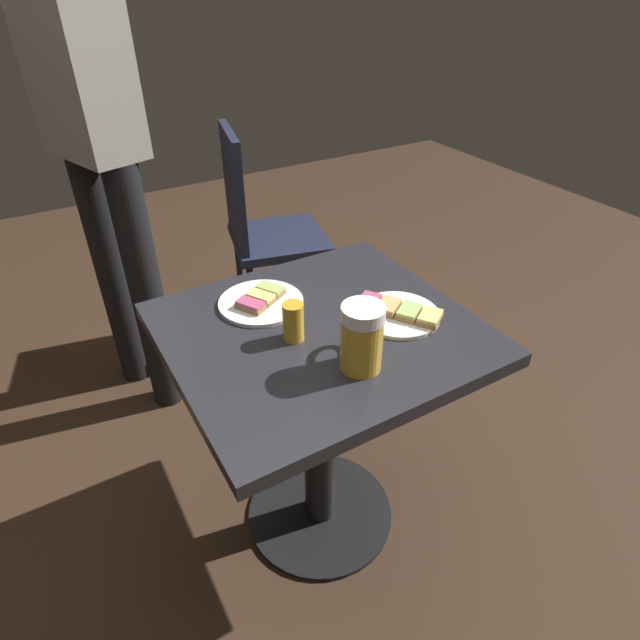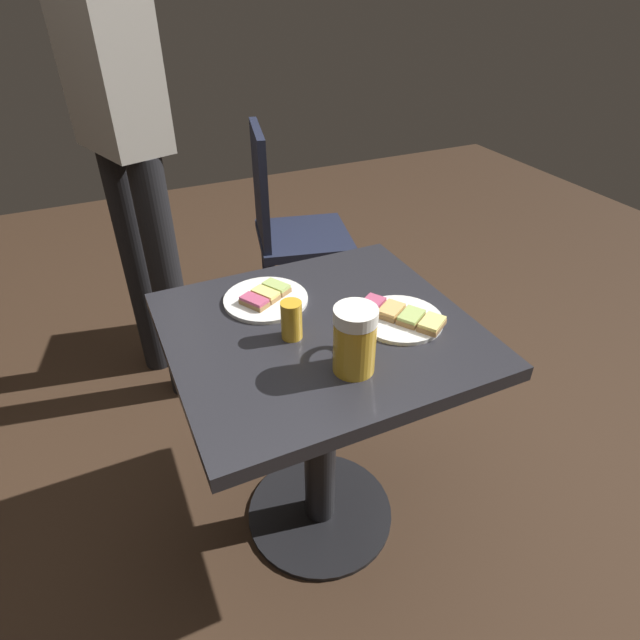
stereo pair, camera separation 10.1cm
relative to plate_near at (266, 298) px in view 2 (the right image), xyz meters
The scene contains 8 objects.
ground_plane 0.74m from the plate_near, 25.44° to the left, with size 6.00×6.00×0.00m, color #382619.
cafe_table 0.25m from the plate_near, 25.44° to the left, with size 0.64×0.70×0.71m.
plate_near is the anchor object (origin of this frame).
plate_far 0.34m from the plate_near, 50.26° to the left, with size 0.21×0.20×0.03m.
beer_mug 0.34m from the plate_near, 13.26° to the left, with size 0.13×0.10×0.15m.
beer_glass_small 0.17m from the plate_near, ahead, with size 0.05×0.05×0.09m, color gold.
cafe_chair 0.93m from the plate_near, 155.34° to the left, with size 0.46×0.46×0.90m.
patron_standing 0.77m from the plate_near, 163.85° to the right, with size 0.36×0.27×1.65m.
Camera 2 is at (0.91, -0.42, 1.41)m, focal length 29.32 mm.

